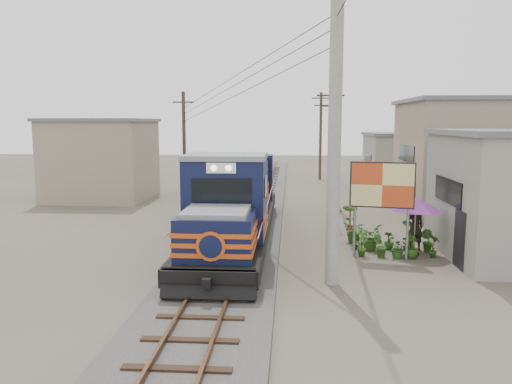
# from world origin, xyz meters

# --- Properties ---
(ground) EXTENTS (120.00, 120.00, 0.00)m
(ground) POSITION_xyz_m (0.00, 0.00, 0.00)
(ground) COLOR #473F35
(ground) RESTS_ON ground
(ballast) EXTENTS (3.60, 70.00, 0.16)m
(ballast) POSITION_xyz_m (0.00, 10.00, 0.08)
(ballast) COLOR #595651
(ballast) RESTS_ON ground
(track) EXTENTS (1.15, 70.00, 0.12)m
(track) POSITION_xyz_m (0.00, 10.00, 0.26)
(track) COLOR #51331E
(track) RESTS_ON ground
(locomotive) EXTENTS (2.78, 15.10, 3.74)m
(locomotive) POSITION_xyz_m (0.00, 4.79, 1.65)
(locomotive) COLOR black
(locomotive) RESTS_ON ground
(utility_pole_main) EXTENTS (0.40, 0.40, 10.00)m
(utility_pole_main) POSITION_xyz_m (3.50, -0.50, 5.00)
(utility_pole_main) COLOR #9E9B93
(utility_pole_main) RESTS_ON ground
(wooden_pole_mid) EXTENTS (1.60, 0.24, 7.00)m
(wooden_pole_mid) POSITION_xyz_m (4.50, 14.00, 3.68)
(wooden_pole_mid) COLOR #4C3826
(wooden_pole_mid) RESTS_ON ground
(wooden_pole_far) EXTENTS (1.60, 0.24, 7.50)m
(wooden_pole_far) POSITION_xyz_m (4.80, 28.00, 3.93)
(wooden_pole_far) COLOR #4C3826
(wooden_pole_far) RESTS_ON ground
(wooden_pole_left) EXTENTS (1.60, 0.24, 7.00)m
(wooden_pole_left) POSITION_xyz_m (-5.00, 18.00, 3.68)
(wooden_pole_left) COLOR #4C3826
(wooden_pole_left) RESTS_ON ground
(power_lines) EXTENTS (9.65, 19.00, 3.30)m
(power_lines) POSITION_xyz_m (-0.14, 8.49, 7.56)
(power_lines) COLOR black
(power_lines) RESTS_ON ground
(shophouse_mid) EXTENTS (8.40, 7.35, 6.20)m
(shophouse_mid) POSITION_xyz_m (12.50, 12.00, 3.11)
(shophouse_mid) COLOR gray
(shophouse_mid) RESTS_ON ground
(shophouse_back) EXTENTS (6.30, 6.30, 4.20)m
(shophouse_back) POSITION_xyz_m (11.00, 22.00, 2.11)
(shophouse_back) COLOR gray
(shophouse_back) RESTS_ON ground
(shophouse_left) EXTENTS (6.30, 6.30, 5.20)m
(shophouse_left) POSITION_xyz_m (-10.00, 16.00, 2.61)
(shophouse_left) COLOR gray
(shophouse_left) RESTS_ON ground
(billboard) EXTENTS (2.28, 0.57, 3.56)m
(billboard) POSITION_xyz_m (5.52, 2.57, 2.63)
(billboard) COLOR #99999E
(billboard) RESTS_ON ground
(market_umbrella) EXTENTS (2.57, 2.57, 2.19)m
(market_umbrella) POSITION_xyz_m (6.90, 3.21, 1.92)
(market_umbrella) COLOR black
(market_umbrella) RESTS_ON ground
(vendor) EXTENTS (0.71, 0.52, 1.81)m
(vendor) POSITION_xyz_m (7.07, 3.85, 0.91)
(vendor) COLOR black
(vendor) RESTS_ON ground
(plant_nursery) EXTENTS (3.51, 3.19, 1.10)m
(plant_nursery) POSITION_xyz_m (5.62, 3.64, 0.47)
(plant_nursery) COLOR #264D16
(plant_nursery) RESTS_ON ground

